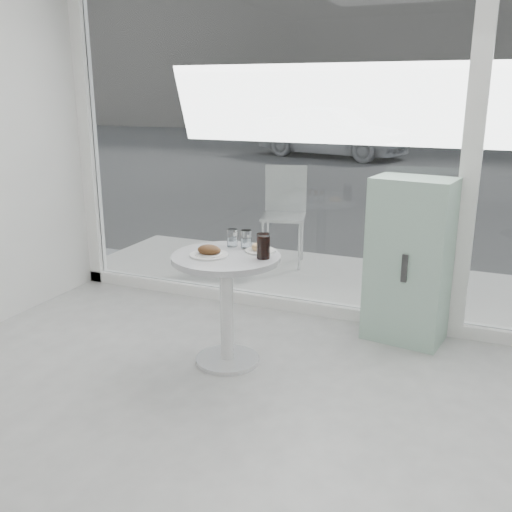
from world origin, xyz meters
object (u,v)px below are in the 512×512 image
at_px(main_table, 226,286).
at_px(plate_fritter, 210,252).
at_px(patio_chair, 285,209).
at_px(plate_donut, 260,249).
at_px(cola_glass, 263,247).
at_px(car_white, 332,130).
at_px(water_tumbler_b, 246,240).
at_px(mint_cabinet, 409,261).
at_px(water_tumbler_a, 232,239).

xyz_separation_m(main_table, plate_fritter, (-0.09, -0.06, 0.25)).
bearing_deg(patio_chair, plate_donut, -88.00).
bearing_deg(cola_glass, main_table, -175.44).
distance_m(patio_chair, car_white, 10.53).
bearing_deg(plate_donut, patio_chair, 106.03).
bearing_deg(plate_donut, plate_fritter, -140.19).
bearing_deg(water_tumbler_b, patio_chair, 103.08).
relative_size(mint_cabinet, plate_fritter, 4.80).
xyz_separation_m(main_table, plate_donut, (0.18, 0.16, 0.24)).
bearing_deg(cola_glass, car_white, 103.87).
bearing_deg(plate_fritter, plate_donut, 39.81).
distance_m(main_table, plate_donut, 0.34).
distance_m(patio_chair, plate_fritter, 2.35).
relative_size(plate_donut, water_tumbler_b, 1.67).
xyz_separation_m(plate_donut, water_tumbler_b, (-0.13, 0.05, 0.03)).
relative_size(water_tumbler_a, water_tumbler_b, 0.98).
bearing_deg(water_tumbler_b, plate_donut, -22.99).
xyz_separation_m(patio_chair, car_white, (-2.40, 10.26, 0.12)).
bearing_deg(main_table, water_tumbler_a, 104.34).
bearing_deg(water_tumbler_a, cola_glass, -31.83).
bearing_deg(mint_cabinet, water_tumbler_a, -140.41).
bearing_deg(mint_cabinet, plate_fritter, -131.94).
relative_size(mint_cabinet, car_white, 0.28).
bearing_deg(cola_glass, mint_cabinet, 47.15).
relative_size(main_table, plate_donut, 3.79).
distance_m(patio_chair, water_tumbler_a, 2.09).
bearing_deg(main_table, water_tumbler_b, 76.99).
xyz_separation_m(plate_fritter, plate_donut, (0.27, 0.22, -0.01)).
relative_size(plate_fritter, water_tumbler_a, 2.12).
relative_size(main_table, car_white, 0.18).
distance_m(mint_cabinet, water_tumbler_a, 1.31).
bearing_deg(main_table, mint_cabinet, 39.86).
xyz_separation_m(water_tumbler_a, cola_glass, (0.31, -0.19, 0.03)).
xyz_separation_m(main_table, cola_glass, (0.26, 0.02, 0.30)).
xyz_separation_m(car_white, water_tumbler_a, (2.77, -12.30, 0.08)).
relative_size(mint_cabinet, plate_donut, 5.99).
height_order(main_table, patio_chair, patio_chair).
height_order(main_table, car_white, car_white).
relative_size(plate_fritter, cola_glass, 1.55).
distance_m(plate_fritter, water_tumbler_b, 0.31).
distance_m(main_table, cola_glass, 0.39).
xyz_separation_m(car_white, plate_donut, (3.01, -12.35, 0.05)).
bearing_deg(water_tumbler_a, water_tumbler_b, 1.02).
relative_size(patio_chair, plate_donut, 4.95).
distance_m(main_table, water_tumbler_b, 0.35).
height_order(plate_fritter, water_tumbler_a, water_tumbler_a).
xyz_separation_m(mint_cabinet, plate_donut, (-0.88, -0.72, 0.18)).
height_order(car_white, cola_glass, car_white).
distance_m(plate_fritter, cola_glass, 0.36).
bearing_deg(car_white, main_table, -153.11).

